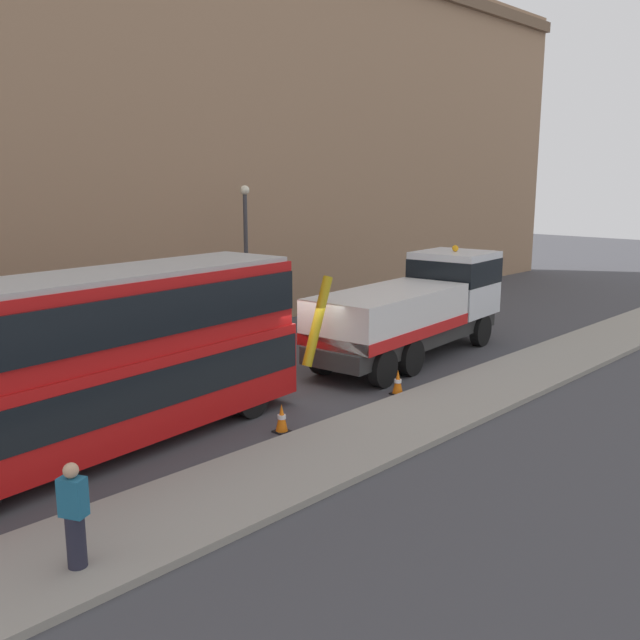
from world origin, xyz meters
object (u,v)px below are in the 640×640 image
street_lamp (246,248)px  traffic_cone_near_bus (282,419)px  pedestrian_onlooker (74,517)px  recovery_tow_truck (416,306)px  double_decker_bus (91,357)px  traffic_cone_midway (398,383)px

street_lamp → traffic_cone_near_bus: bearing=-125.8°
pedestrian_onlooker → traffic_cone_near_bus: 6.86m
pedestrian_onlooker → recovery_tow_truck: bearing=-9.2°
recovery_tow_truck → pedestrian_onlooker: 15.38m
double_decker_bus → recovery_tow_truck: bearing=-5.6°
pedestrian_onlooker → traffic_cone_midway: size_ratio=2.38×
street_lamp → pedestrian_onlooker: bearing=-139.3°
double_decker_bus → pedestrian_onlooker: size_ratio=6.55×
double_decker_bus → street_lamp: (9.98, 6.57, 1.24)m
recovery_tow_truck → traffic_cone_near_bus: 8.67m
traffic_cone_midway → street_lamp: 9.48m
traffic_cone_near_bus → street_lamp: bearing=54.2°
double_decker_bus → pedestrian_onlooker: 5.21m
traffic_cone_midway → street_lamp: street_lamp is taller
double_decker_bus → pedestrian_onlooker: bearing=-127.5°
recovery_tow_truck → street_lamp: bearing=102.0°
street_lamp → double_decker_bus: bearing=-146.7°
recovery_tow_truck → double_decker_bus: size_ratio=0.91×
recovery_tow_truck → traffic_cone_midway: 4.73m
double_decker_bus → traffic_cone_midway: double_decker_bus is taller
pedestrian_onlooker → traffic_cone_midway: 11.05m
double_decker_bus → traffic_cone_near_bus: bearing=-34.1°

